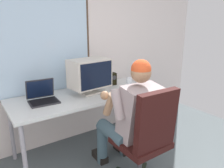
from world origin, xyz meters
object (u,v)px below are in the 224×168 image
desk (85,99)px  laptop (42,96)px  desk_speaker (113,79)px  office_chair (148,134)px  crt_monitor (90,73)px  wine_glass (129,81)px  person_seated (131,116)px

desk → laptop: bearing=173.3°
desk → laptop: size_ratio=5.41×
desk_speaker → desk: bearing=-163.6°
desk → office_chair: (0.16, -0.95, -0.10)m
crt_monitor → wine_glass: crt_monitor is taller
laptop → wine_glass: laptop is taller
laptop → desk: bearing=-6.7°
wine_glass → office_chair: bearing=-117.3°
desk → wine_glass: 0.61m
desk → crt_monitor: 0.32m
person_seated → desk_speaker: 0.93m
wine_glass → desk_speaker: size_ratio=0.93×
crt_monitor → desk: bearing=173.1°
desk → laptop: (-0.49, 0.06, 0.12)m
crt_monitor → desk_speaker: (0.45, 0.16, -0.17)m
crt_monitor → laptop: crt_monitor is taller
office_chair → wine_glass: bearing=62.7°
office_chair → person_seated: bearing=88.1°
person_seated → wine_glass: (0.40, 0.53, 0.19)m
desk → person_seated: size_ratio=1.38×
person_seated → desk_speaker: person_seated is taller
person_seated → crt_monitor: size_ratio=2.57×
desk → desk_speaker: size_ratio=10.48×
desk → office_chair: size_ratio=1.68×
person_seated → wine_glass: size_ratio=8.23×
office_chair → laptop: bearing=122.9°
crt_monitor → laptop: size_ratio=1.53×
desk → wine_glass: size_ratio=11.32×
person_seated → laptop: size_ratio=3.93×
office_chair → crt_monitor: size_ratio=2.10×
person_seated → wine_glass: bearing=52.8°
wine_glass → crt_monitor: bearing=164.0°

